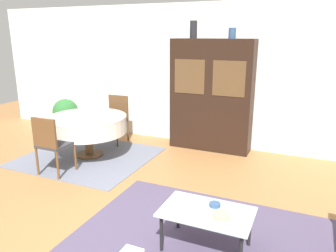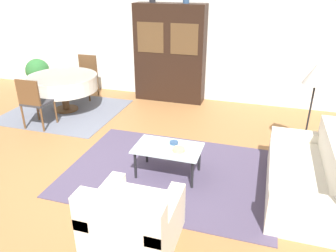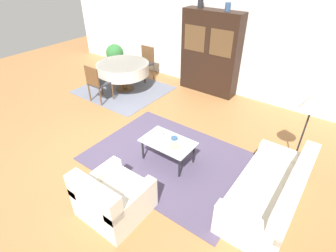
{
  "view_description": "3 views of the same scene",
  "coord_description": "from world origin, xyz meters",
  "px_view_note": "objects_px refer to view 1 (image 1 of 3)",
  "views": [
    {
      "loc": [
        1.9,
        -2.43,
        2.13
      ],
      "look_at": [
        0.2,
        1.4,
        0.95
      ],
      "focal_mm": 35.0,
      "sensor_mm": 36.0,
      "label": 1
    },
    {
      "loc": [
        2.22,
        -3.36,
        2.55
      ],
      "look_at": [
        1.07,
        0.39,
        0.75
      ],
      "focal_mm": 35.0,
      "sensor_mm": 36.0,
      "label": 2
    },
    {
      "loc": [
        3.22,
        -2.53,
        3.15
      ],
      "look_at": [
        1.07,
        0.39,
        0.75
      ],
      "focal_mm": 28.0,
      "sensor_mm": 36.0,
      "label": 3
    }
  ],
  "objects_px": {
    "bowl": "(222,215)",
    "vase_tall": "(193,30)",
    "dining_chair_near": "(51,142)",
    "cup": "(190,201)",
    "potted_plant": "(66,113)",
    "display_cabinet": "(211,96)",
    "dining_table": "(88,124)",
    "dining_chair_far": "(116,116)",
    "coffee_table": "(207,215)",
    "bowl_small": "(215,205)",
    "vase_short": "(232,33)"
  },
  "relations": [
    {
      "from": "dining_chair_near",
      "to": "bowl",
      "type": "bearing_deg",
      "value": -16.4
    },
    {
      "from": "display_cabinet",
      "to": "vase_tall",
      "type": "relative_size",
      "value": 6.63
    },
    {
      "from": "potted_plant",
      "to": "dining_table",
      "type": "bearing_deg",
      "value": -36.37
    },
    {
      "from": "bowl",
      "to": "vase_short",
      "type": "relative_size",
      "value": 0.91
    },
    {
      "from": "potted_plant",
      "to": "coffee_table",
      "type": "bearing_deg",
      "value": -33.45
    },
    {
      "from": "dining_chair_near",
      "to": "cup",
      "type": "bearing_deg",
      "value": -16.04
    },
    {
      "from": "bowl_small",
      "to": "vase_tall",
      "type": "height_order",
      "value": "vase_tall"
    },
    {
      "from": "dining_chair_near",
      "to": "bowl_small",
      "type": "bearing_deg",
      "value": -13.58
    },
    {
      "from": "coffee_table",
      "to": "dining_table",
      "type": "bearing_deg",
      "value": 148.11
    },
    {
      "from": "dining_chair_near",
      "to": "bowl_small",
      "type": "distance_m",
      "value": 2.86
    },
    {
      "from": "dining_chair_near",
      "to": "vase_tall",
      "type": "height_order",
      "value": "vase_tall"
    },
    {
      "from": "dining_chair_far",
      "to": "cup",
      "type": "distance_m",
      "value": 3.59
    },
    {
      "from": "cup",
      "to": "bowl_small",
      "type": "bearing_deg",
      "value": 12.94
    },
    {
      "from": "coffee_table",
      "to": "potted_plant",
      "type": "height_order",
      "value": "potted_plant"
    },
    {
      "from": "dining_table",
      "to": "potted_plant",
      "type": "height_order",
      "value": "potted_plant"
    },
    {
      "from": "dining_chair_far",
      "to": "potted_plant",
      "type": "xyz_separation_m",
      "value": [
        -1.39,
        0.12,
        -0.1
      ]
    },
    {
      "from": "dining_table",
      "to": "vase_short",
      "type": "bearing_deg",
      "value": 30.34
    },
    {
      "from": "bowl_small",
      "to": "potted_plant",
      "type": "distance_m",
      "value": 4.91
    },
    {
      "from": "cup",
      "to": "bowl_small",
      "type": "xyz_separation_m",
      "value": [
        0.25,
        0.06,
        -0.02
      ]
    },
    {
      "from": "bowl",
      "to": "bowl_small",
      "type": "distance_m",
      "value": 0.22
    },
    {
      "from": "vase_tall",
      "to": "potted_plant",
      "type": "xyz_separation_m",
      "value": [
        -2.88,
        -0.26,
        -1.76
      ]
    },
    {
      "from": "bowl",
      "to": "potted_plant",
      "type": "bearing_deg",
      "value": 147.04
    },
    {
      "from": "vase_short",
      "to": "bowl",
      "type": "bearing_deg",
      "value": -76.99
    },
    {
      "from": "dining_chair_near",
      "to": "cup",
      "type": "height_order",
      "value": "dining_chair_near"
    },
    {
      "from": "bowl_small",
      "to": "vase_tall",
      "type": "bearing_deg",
      "value": 114.31
    },
    {
      "from": "coffee_table",
      "to": "vase_short",
      "type": "height_order",
      "value": "vase_short"
    },
    {
      "from": "dining_table",
      "to": "vase_tall",
      "type": "xyz_separation_m",
      "value": [
        1.49,
        1.29,
        1.62
      ]
    },
    {
      "from": "bowl_small",
      "to": "vase_short",
      "type": "distance_m",
      "value": 3.38
    },
    {
      "from": "dining_chair_far",
      "to": "cup",
      "type": "bearing_deg",
      "value": 134.95
    },
    {
      "from": "dining_table",
      "to": "bowl",
      "type": "bearing_deg",
      "value": -31.23
    },
    {
      "from": "bowl_small",
      "to": "vase_short",
      "type": "xyz_separation_m",
      "value": [
        -0.58,
        2.86,
        1.7
      ]
    },
    {
      "from": "dining_chair_far",
      "to": "coffee_table",
      "type": "bearing_deg",
      "value": 136.38
    },
    {
      "from": "bowl",
      "to": "vase_tall",
      "type": "bearing_deg",
      "value": 114.88
    },
    {
      "from": "coffee_table",
      "to": "dining_chair_far",
      "type": "relative_size",
      "value": 0.98
    },
    {
      "from": "coffee_table",
      "to": "display_cabinet",
      "type": "relative_size",
      "value": 0.45
    },
    {
      "from": "coffee_table",
      "to": "cup",
      "type": "relative_size",
      "value": 11.6
    },
    {
      "from": "coffee_table",
      "to": "bowl_small",
      "type": "relative_size",
      "value": 7.91
    },
    {
      "from": "display_cabinet",
      "to": "bowl_small",
      "type": "relative_size",
      "value": 17.76
    },
    {
      "from": "coffee_table",
      "to": "vase_tall",
      "type": "bearing_deg",
      "value": 112.66
    },
    {
      "from": "dining_table",
      "to": "vase_short",
      "type": "relative_size",
      "value": 7.57
    },
    {
      "from": "vase_tall",
      "to": "dining_table",
      "type": "bearing_deg",
      "value": -139.18
    },
    {
      "from": "dining_chair_near",
      "to": "dining_chair_far",
      "type": "relative_size",
      "value": 1.0
    },
    {
      "from": "vase_tall",
      "to": "cup",
      "type": "bearing_deg",
      "value": -70.28
    },
    {
      "from": "display_cabinet",
      "to": "dining_chair_near",
      "type": "distance_m",
      "value": 2.92
    },
    {
      "from": "display_cabinet",
      "to": "vase_tall",
      "type": "xyz_separation_m",
      "value": [
        -0.38,
        0.0,
        1.18
      ]
    },
    {
      "from": "cup",
      "to": "bowl",
      "type": "xyz_separation_m",
      "value": [
        0.37,
        -0.12,
        -0.02
      ]
    },
    {
      "from": "dining_table",
      "to": "vase_tall",
      "type": "bearing_deg",
      "value": 40.82
    },
    {
      "from": "dining_chair_near",
      "to": "vase_short",
      "type": "relative_size",
      "value": 5.12
    },
    {
      "from": "cup",
      "to": "bowl_small",
      "type": "distance_m",
      "value": 0.25
    },
    {
      "from": "coffee_table",
      "to": "display_cabinet",
      "type": "distance_m",
      "value": 3.18
    }
  ]
}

